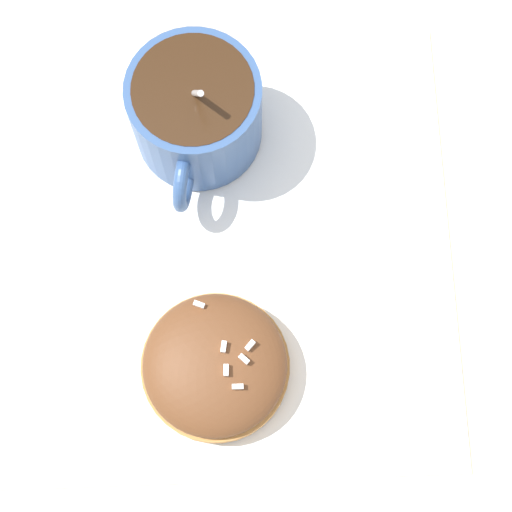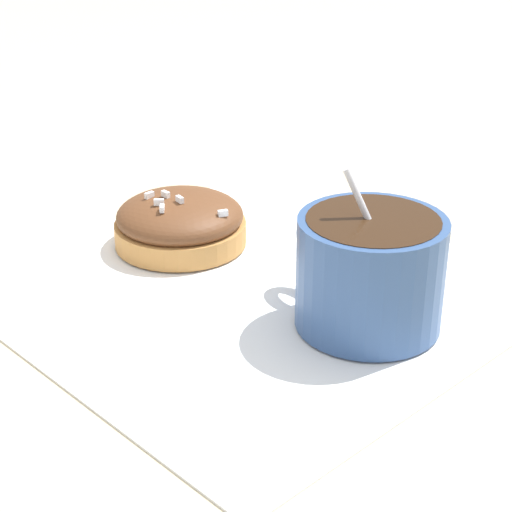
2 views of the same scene
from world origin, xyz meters
TOP-DOWN VIEW (x-y plane):
  - ground_plane at (0.00, 0.00)m, footprint 3.00×3.00m
  - paper_napkin at (0.00, 0.00)m, footprint 0.33×0.33m
  - coffee_cup at (-0.08, -0.01)m, footprint 0.11×0.09m
  - frosted_pastry at (0.09, -0.01)m, footprint 0.10×0.10m

SIDE VIEW (x-z plane):
  - ground_plane at x=0.00m, z-range 0.00..0.00m
  - paper_napkin at x=0.00m, z-range 0.00..0.00m
  - frosted_pastry at x=0.09m, z-range 0.00..0.04m
  - coffee_cup at x=-0.08m, z-range -0.01..0.09m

